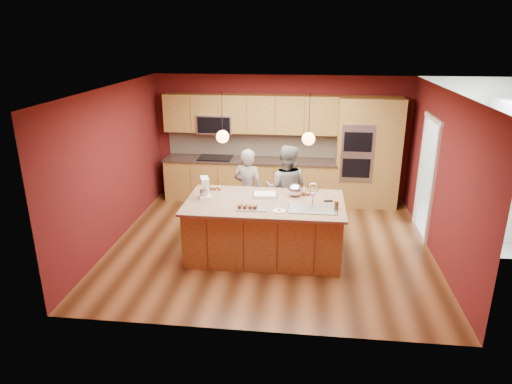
# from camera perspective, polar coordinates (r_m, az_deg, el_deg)

# --- Properties ---
(floor) EXTENTS (5.50, 5.50, 0.00)m
(floor) POSITION_cam_1_polar(r_m,az_deg,el_deg) (8.13, 1.81, -6.51)
(floor) COLOR #412310
(floor) RESTS_ON ground
(ceiling) EXTENTS (5.50, 5.50, 0.00)m
(ceiling) POSITION_cam_1_polar(r_m,az_deg,el_deg) (7.36, 2.04, 12.75)
(ceiling) COLOR white
(ceiling) RESTS_ON ground
(wall_back) EXTENTS (5.50, 0.00, 5.50)m
(wall_back) POSITION_cam_1_polar(r_m,az_deg,el_deg) (10.05, 3.10, 6.74)
(wall_back) COLOR #541414
(wall_back) RESTS_ON ground
(wall_front) EXTENTS (5.50, 0.00, 5.50)m
(wall_front) POSITION_cam_1_polar(r_m,az_deg,el_deg) (5.30, -0.31, -5.16)
(wall_front) COLOR #541414
(wall_front) RESTS_ON ground
(wall_left) EXTENTS (0.00, 5.00, 5.00)m
(wall_left) POSITION_cam_1_polar(r_m,az_deg,el_deg) (8.31, -17.37, 3.14)
(wall_left) COLOR #541414
(wall_left) RESTS_ON ground
(wall_right) EXTENTS (0.00, 5.00, 5.00)m
(wall_right) POSITION_cam_1_polar(r_m,az_deg,el_deg) (7.92, 22.18, 1.79)
(wall_right) COLOR #541414
(wall_right) RESTS_ON ground
(cabinet_run) EXTENTS (3.74, 0.64, 2.30)m
(cabinet_run) POSITION_cam_1_polar(r_m,az_deg,el_deg) (9.95, -0.95, 4.48)
(cabinet_run) COLOR brown
(cabinet_run) RESTS_ON floor
(oven_column) EXTENTS (1.30, 0.62, 2.30)m
(oven_column) POSITION_cam_1_polar(r_m,az_deg,el_deg) (9.86, 13.76, 4.77)
(oven_column) COLOR brown
(oven_column) RESTS_ON floor
(doorway_trim) EXTENTS (0.08, 1.11, 2.20)m
(doorway_trim) POSITION_cam_1_polar(r_m,az_deg,el_deg) (8.74, 20.50, 1.51)
(doorway_trim) COLOR silver
(doorway_trim) RESTS_ON wall_right
(pendant_left) EXTENTS (0.20, 0.20, 0.80)m
(pendant_left) POSITION_cam_1_polar(r_m,az_deg,el_deg) (7.20, -4.20, 6.95)
(pendant_left) COLOR black
(pendant_left) RESTS_ON ceiling
(pendant_right) EXTENTS (0.20, 0.20, 0.80)m
(pendant_right) POSITION_cam_1_polar(r_m,az_deg,el_deg) (7.08, 6.58, 6.65)
(pendant_right) COLOR black
(pendant_right) RESTS_ON ceiling
(island) EXTENTS (2.57, 1.44, 1.33)m
(island) POSITION_cam_1_polar(r_m,az_deg,el_deg) (7.58, 1.18, -4.47)
(island) COLOR brown
(island) RESTS_ON floor
(person_left) EXTENTS (0.66, 0.52, 1.57)m
(person_left) POSITION_cam_1_polar(r_m,az_deg,el_deg) (8.41, -0.99, 0.22)
(person_left) COLOR black
(person_left) RESTS_ON floor
(person_right) EXTENTS (0.87, 0.71, 1.66)m
(person_right) POSITION_cam_1_polar(r_m,az_deg,el_deg) (8.34, 3.75, 0.32)
(person_right) COLOR gray
(person_right) RESTS_ON floor
(stand_mixer) EXTENTS (0.26, 0.30, 0.35)m
(stand_mixer) POSITION_cam_1_polar(r_m,az_deg,el_deg) (7.56, -6.42, 0.34)
(stand_mixer) COLOR white
(stand_mixer) RESTS_ON island
(sheet_cake) EXTENTS (0.45, 0.35, 0.05)m
(sheet_cake) POSITION_cam_1_polar(r_m,az_deg,el_deg) (7.64, 1.12, -0.35)
(sheet_cake) COLOR #BABCC1
(sheet_cake) RESTS_ON island
(cooling_rack) EXTENTS (0.49, 0.36, 0.02)m
(cooling_rack) POSITION_cam_1_polar(r_m,az_deg,el_deg) (7.13, -0.52, -1.93)
(cooling_rack) COLOR #ADAFB4
(cooling_rack) RESTS_ON island
(mixing_bowl) EXTENTS (0.26, 0.26, 0.22)m
(mixing_bowl) POSITION_cam_1_polar(r_m,az_deg,el_deg) (7.66, 4.92, 0.25)
(mixing_bowl) COLOR silver
(mixing_bowl) RESTS_ON island
(plate) EXTENTS (0.20, 0.20, 0.01)m
(plate) POSITION_cam_1_polar(r_m,az_deg,el_deg) (7.01, 2.92, -2.38)
(plate) COLOR silver
(plate) RESTS_ON island
(tumbler) EXTENTS (0.07, 0.07, 0.13)m
(tumbler) POSITION_cam_1_polar(r_m,az_deg,el_deg) (7.16, 10.02, -1.68)
(tumbler) COLOR #3D2A11
(tumbler) RESTS_ON island
(phone) EXTENTS (0.16, 0.11, 0.01)m
(phone) POSITION_cam_1_polar(r_m,az_deg,el_deg) (7.51, 9.03, -1.11)
(phone) COLOR black
(phone) RESTS_ON island
(cupcakes_left) EXTENTS (0.28, 0.14, 0.06)m
(cupcakes_left) POSITION_cam_1_polar(r_m,az_deg,el_deg) (8.00, -5.30, 0.55)
(cupcakes_left) COLOR tan
(cupcakes_left) RESTS_ON island
(cupcakes_rack) EXTENTS (0.32, 0.16, 0.07)m
(cupcakes_rack) POSITION_cam_1_polar(r_m,az_deg,el_deg) (7.09, -1.06, -1.71)
(cupcakes_rack) COLOR tan
(cupcakes_rack) RESTS_ON island
(cupcakes_right) EXTENTS (0.23, 0.30, 0.07)m
(cupcakes_right) POSITION_cam_1_polar(r_m,az_deg,el_deg) (7.82, 6.58, 0.07)
(cupcakes_right) COLOR tan
(cupcakes_right) RESTS_ON island
(washer) EXTENTS (0.66, 0.68, 1.00)m
(washer) POSITION_cam_1_polar(r_m,az_deg,el_deg) (9.39, 28.68, -2.05)
(washer) COLOR white
(washer) RESTS_ON floor
(dryer) EXTENTS (0.69, 0.71, 0.94)m
(dryer) POSITION_cam_1_polar(r_m,az_deg,el_deg) (10.00, 27.34, -0.78)
(dryer) COLOR white
(dryer) RESTS_ON floor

